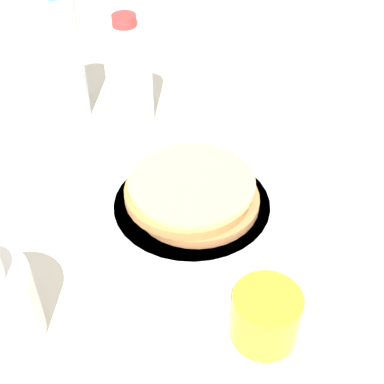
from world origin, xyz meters
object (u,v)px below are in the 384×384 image
(pancake_stack, at_px, (192,192))
(water_bottle_near, at_px, (129,75))
(plate, at_px, (192,205))
(water_bottle_mid, at_px, (65,59))
(juice_glass, at_px, (266,316))

(pancake_stack, distance_m, water_bottle_near, 0.27)
(plate, xyz_separation_m, water_bottle_mid, (0.26, 0.21, 0.11))
(pancake_stack, relative_size, water_bottle_near, 1.00)
(pancake_stack, xyz_separation_m, juice_glass, (-0.22, -0.08, 0.00))
(water_bottle_mid, bearing_deg, plate, -141.01)
(water_bottle_near, bearing_deg, water_bottle_mid, 79.82)
(plate, bearing_deg, juice_glass, -160.53)
(juice_glass, xyz_separation_m, water_bottle_mid, (0.48, 0.29, 0.08))
(juice_glass, xyz_separation_m, water_bottle_near, (0.46, 0.18, 0.06))
(juice_glass, height_order, water_bottle_mid, water_bottle_mid)
(plate, relative_size, pancake_stack, 1.28)
(juice_glass, bearing_deg, pancake_stack, 19.29)
(juice_glass, distance_m, water_bottle_mid, 0.57)
(juice_glass, bearing_deg, water_bottle_mid, 30.99)
(juice_glass, height_order, water_bottle_near, water_bottle_near)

